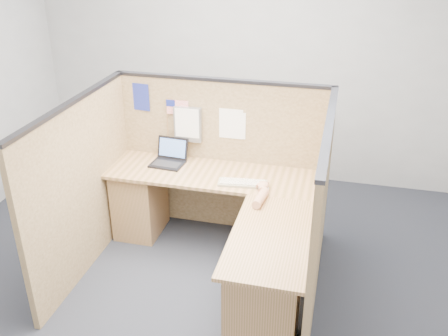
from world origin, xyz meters
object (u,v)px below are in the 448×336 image
(keyboard, at_px, (243,183))
(laptop, at_px, (169,157))
(mouse, at_px, (263,188))
(l_desk, at_px, (223,230))

(keyboard, bearing_deg, laptop, 154.27)
(laptop, bearing_deg, keyboard, -14.78)
(laptop, bearing_deg, mouse, -14.30)
(l_desk, distance_m, laptop, 0.92)
(laptop, relative_size, mouse, 2.88)
(keyboard, bearing_deg, l_desk, -122.02)
(l_desk, bearing_deg, mouse, 31.59)
(laptop, height_order, keyboard, laptop)
(keyboard, relative_size, mouse, 3.99)
(l_desk, xyz_separation_m, mouse, (0.31, 0.19, 0.36))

